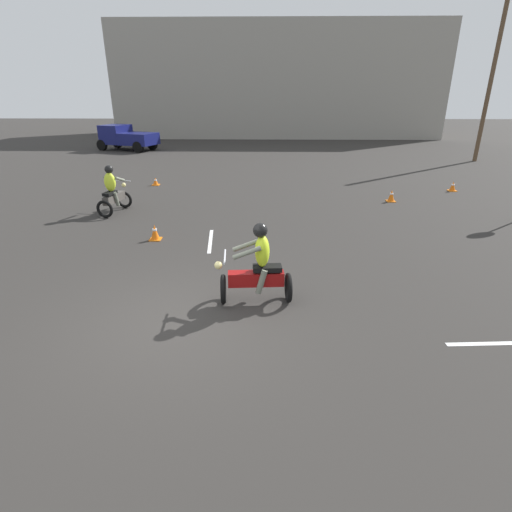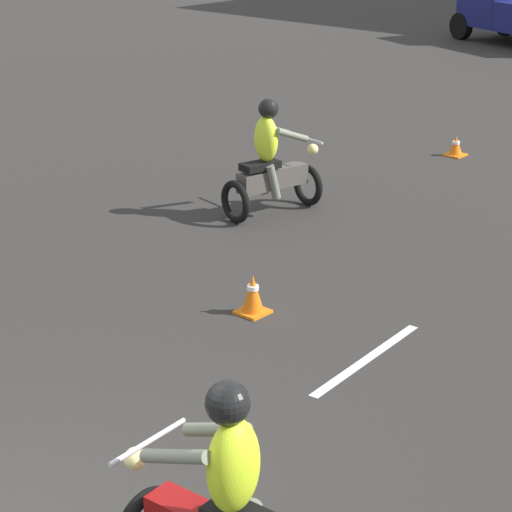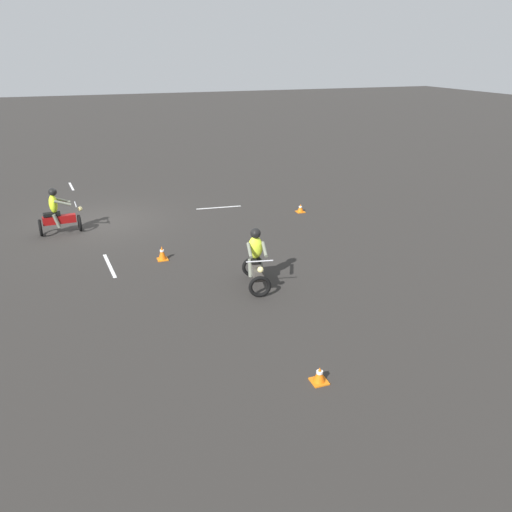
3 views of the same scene
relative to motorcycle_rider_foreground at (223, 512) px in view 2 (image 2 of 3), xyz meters
name	(u,v)px [view 2 (image 2 of 3)]	position (x,y,z in m)	size (l,w,h in m)	color
motorcycle_rider_foreground	(223,512)	(0.00, 0.00, 0.00)	(1.53, 0.74, 1.66)	black
motorcycle_rider_background	(271,164)	(-5.11, 6.29, 0.00)	(0.88, 1.55, 1.66)	black
traffic_cone_mid_center	(253,295)	(-3.00, 3.59, -0.51)	(0.32, 0.32, 0.45)	orange
traffic_cone_far_right	(456,146)	(-4.83, 10.77, -0.56)	(0.32, 0.32, 0.34)	orange
lane_stripe_n	(367,359)	(-1.41, 3.52, -0.72)	(0.10, 1.92, 0.01)	silver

